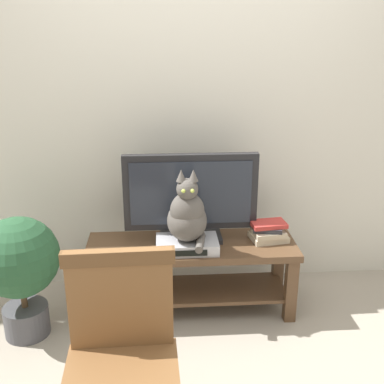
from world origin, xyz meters
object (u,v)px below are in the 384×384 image
object	(u,v)px
tv	(191,197)
potted_plant	(19,265)
cat	(187,215)
media_box	(187,245)
wooden_chair	(121,353)
book_stack	(268,232)
tv_stand	(191,264)

from	to	relation	value
tv	potted_plant	bearing A→B (deg)	-165.01
tv	potted_plant	distance (m)	1.07
cat	potted_plant	xyz separation A→B (m)	(-0.97, -0.10, -0.24)
tv	potted_plant	world-z (taller)	tv
media_box	wooden_chair	distance (m)	1.11
cat	book_stack	size ratio (longest dim) A/B	1.85
cat	tv	bearing A→B (deg)	79.38
tv	book_stack	bearing A→B (deg)	-5.64
tv	book_stack	world-z (taller)	tv
media_box	cat	bearing A→B (deg)	-85.60
cat	book_stack	xyz separation A→B (m)	(0.52, 0.12, -0.18)
tv_stand	cat	size ratio (longest dim) A/B	2.87
potted_plant	book_stack	bearing A→B (deg)	8.40
media_box	book_stack	world-z (taller)	book_stack
media_box	tv_stand	bearing A→B (deg)	68.24
tv_stand	book_stack	xyz separation A→B (m)	(0.49, 0.02, 0.20)
tv_stand	media_box	distance (m)	0.19
tv_stand	media_box	size ratio (longest dim) A/B	3.50
book_stack	potted_plant	distance (m)	1.50
potted_plant	tv_stand	bearing A→B (deg)	11.19
media_box	book_stack	size ratio (longest dim) A/B	1.52
tv_stand	potted_plant	xyz separation A→B (m)	(-1.00, -0.20, 0.13)
tv_stand	wooden_chair	bearing A→B (deg)	-106.94
tv_stand	wooden_chair	distance (m)	1.22
tv	media_box	world-z (taller)	tv
book_stack	potted_plant	size ratio (longest dim) A/B	0.33
tv	wooden_chair	world-z (taller)	tv
media_box	potted_plant	bearing A→B (deg)	-173.07
tv_stand	wooden_chair	size ratio (longest dim) A/B	1.38
cat	potted_plant	distance (m)	1.00
tv_stand	potted_plant	world-z (taller)	potted_plant
media_box	wooden_chair	size ratio (longest dim) A/B	0.39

